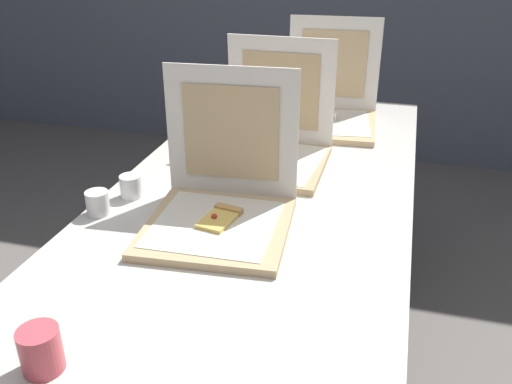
# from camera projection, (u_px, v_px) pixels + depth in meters

# --- Properties ---
(table) EXTENTS (0.90, 2.00, 0.74)m
(table) POSITION_uv_depth(u_px,v_px,m) (263.00, 202.00, 1.71)
(table) COLOR beige
(table) RESTS_ON ground
(pizza_box_front) EXTENTS (0.40, 0.41, 0.40)m
(pizza_box_front) POSITION_uv_depth(u_px,v_px,m) (220.00, 205.00, 1.47)
(pizza_box_front) COLOR tan
(pizza_box_front) RESTS_ON table
(pizza_box_middle) EXTENTS (0.37, 0.38, 0.40)m
(pizza_box_middle) POSITION_uv_depth(u_px,v_px,m) (271.00, 146.00, 1.85)
(pizza_box_middle) COLOR tan
(pizza_box_middle) RESTS_ON table
(pizza_box_back) EXTENTS (0.40, 0.43, 0.40)m
(pizza_box_back) POSITION_uv_depth(u_px,v_px,m) (329.00, 110.00, 2.19)
(pizza_box_back) COLOR tan
(pizza_box_back) RESTS_ON table
(cup_white_near_left) EXTENTS (0.06, 0.06, 0.07)m
(cup_white_near_left) POSITION_uv_depth(u_px,v_px,m) (98.00, 203.00, 1.53)
(cup_white_near_left) COLOR white
(cup_white_near_left) RESTS_ON table
(cup_white_near_center) EXTENTS (0.06, 0.06, 0.07)m
(cup_white_near_center) POSITION_uv_depth(u_px,v_px,m) (131.00, 186.00, 1.62)
(cup_white_near_center) COLOR white
(cup_white_near_center) RESTS_ON table
(cup_printed_front) EXTENTS (0.08, 0.08, 0.09)m
(cup_printed_front) POSITION_uv_depth(u_px,v_px,m) (41.00, 350.00, 0.99)
(cup_printed_front) COLOR #D14C56
(cup_printed_front) RESTS_ON table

